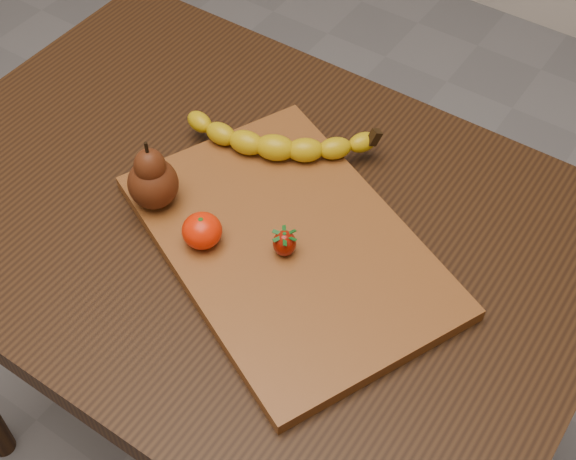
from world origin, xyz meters
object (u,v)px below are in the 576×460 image
Objects in this scene: table at (245,256)px; mandarin at (202,231)px; pear at (151,173)px; cutting_board at (288,244)px.

mandarin is (-0.00, -0.08, 0.14)m from table.
pear is at bearing 167.94° from mandarin.
table is at bearing 31.96° from pear.
cutting_board is at bearing -11.29° from table.
pear is (-0.19, -0.04, 0.06)m from cutting_board.
pear is at bearing -142.29° from cutting_board.
pear is 0.11m from mandarin.
cutting_board is at bearing 35.91° from mandarin.
table is 0.16m from mandarin.
pear reaches higher than mandarin.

